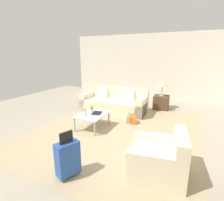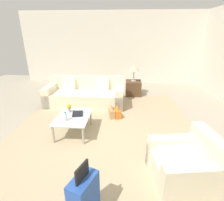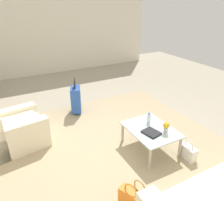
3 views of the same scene
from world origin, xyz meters
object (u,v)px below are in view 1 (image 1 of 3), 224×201
Objects in this scene: flower_vase at (92,108)px; side_table at (161,102)px; armchair at (161,160)px; water_bottle at (85,113)px; couch at (114,103)px; coffee_table_book at (97,113)px; handbag_orange at (133,119)px; handbag_white at (90,116)px; handbag_tan at (129,119)px; coffee_table at (92,116)px; table_lamp at (163,83)px; suitcase_blue at (68,158)px.

side_table is (-2.58, 1.65, -0.28)m from flower_vase.
armchair is 5.15× the size of water_bottle.
coffee_table_book is at bearing 6.12° from couch.
handbag_orange is (1.93, -0.53, -0.14)m from side_table.
handbag_orange is (-1.07, 1.07, -0.39)m from water_bottle.
flower_vase is (1.58, -0.05, 0.25)m from couch.
couch reaches higher than handbag_white.
handbag_orange is at bearing 134.96° from water_bottle.
handbag_tan is (-0.65, 0.98, -0.42)m from flower_vase.
water_bottle is (0.20, -0.10, 0.15)m from coffee_table.
table_lamp reaches higher than side_table.
coffee_table_book is 3.09m from table_lamp.
side_table is 2.04m from handbag_tan.
handbag_white is 1.00× the size of handbag_orange.
coffee_table is at bearing -28.18° from table_lamp.
side_table reaches higher than coffee_table_book.
coffee_table_book is 2.21m from suitcase_blue.
handbag_tan is (1.93, -0.67, -0.14)m from side_table.
handbag_tan is (-0.75, 0.75, -0.31)m from coffee_table_book.
coffee_table is 3.38× the size of coffee_table_book.
handbag_orange is (-0.75, 0.89, -0.31)m from coffee_table_book.
armchair is 3.69× the size of coffee_table_book.
flower_vase is at bearing -123.10° from armchair.
suitcase_blue is at bearing -64.19° from armchair.
armchair is 2.93× the size of handbag_tan.
water_bottle is 0.42m from flower_vase.
flower_vase is at bearing -56.38° from handbag_tan.
handbag_white and handbag_orange have the same top height.
armchair is at bearing 36.27° from couch.
coffee_table_book is (-0.32, 0.18, -0.08)m from water_bottle.
coffee_table_book is (1.68, 0.18, 0.14)m from couch.
handbag_tan is at bearing -19.12° from side_table.
flower_vase reaches higher than coffee_table.
armchair is 2.78m from flower_vase.
handbag_tan is (-2.87, 0.13, -0.23)m from suitcase_blue.
coffee_table is 1.13× the size of suitcase_blue.
suitcase_blue is at bearing 4.48° from coffee_table_book.
handbag_tan is at bearing 139.02° from water_bottle.
coffee_table_book is 1.39× the size of flower_vase.
armchair reaches higher than flower_vase.
suitcase_blue is (2.12, 0.62, -0.08)m from coffee_table_book.
flower_vase is 1.25m from handbag_tan.
coffee_table is 0.16m from coffee_table_book.
coffee_table is 2.69× the size of handbag_orange.
couch is 12.13× the size of water_bottle.
flower_vase is at bearing -59.91° from handbag_orange.
water_bottle is at bearing -40.98° from handbag_tan.
coffee_table is (-1.29, -2.17, 0.08)m from armchair.
handbag_tan is 1.30m from handbag_white.
water_bottle is (2.00, -0.00, 0.22)m from couch.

